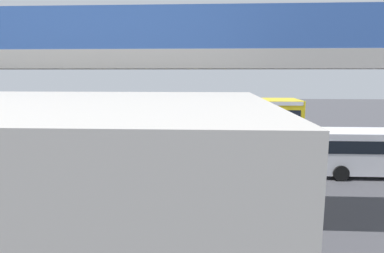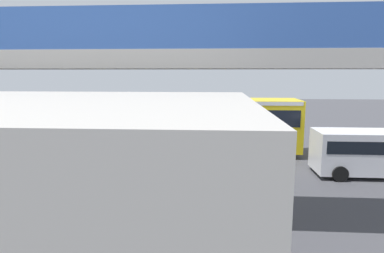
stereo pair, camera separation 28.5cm
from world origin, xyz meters
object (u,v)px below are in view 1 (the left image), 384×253
object	(u,v)px
traffic_sign	(287,112)
city_bus	(197,121)
parked_van	(369,149)
bicycle_green	(342,154)

from	to	relation	value
traffic_sign	city_bus	bearing A→B (deg)	37.65
city_bus	parked_van	xyz separation A→B (m)	(-8.00, 3.75, -0.70)
traffic_sign	bicycle_green	bearing A→B (deg)	103.71
city_bus	parked_van	distance (m)	8.87
city_bus	bicycle_green	distance (m)	8.03
city_bus	traffic_sign	distance (m)	7.88
parked_van	bicycle_green	size ratio (longest dim) A/B	2.71
parked_van	city_bus	bearing A→B (deg)	-25.11
city_bus	bicycle_green	size ratio (longest dim) A/B	6.52
city_bus	traffic_sign	world-z (taller)	city_bus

